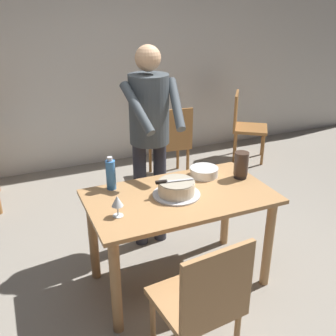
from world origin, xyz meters
TOP-DOWN VIEW (x-y plane):
  - ground_plane at (0.00, 0.00)m, footprint 14.00×14.00m
  - back_wall at (0.00, 2.65)m, footprint 10.00×0.12m
  - main_dining_table at (0.00, 0.00)m, footprint 1.32×0.75m
  - cake_on_platter at (-0.03, 0.01)m, footprint 0.34×0.34m
  - cake_knife at (-0.10, 0.02)m, footprint 0.27×0.06m
  - plate_stack at (0.31, 0.22)m, footprint 0.22×0.22m
  - wine_glass_near at (-0.49, -0.11)m, footprint 0.08×0.08m
  - water_bottle at (-0.42, 0.29)m, footprint 0.07×0.07m
  - hurricane_lamp at (0.55, 0.07)m, footprint 0.11×0.11m
  - person_cutting_cake at (-0.00, 0.59)m, footprint 0.47×0.55m
  - chair_near_side at (-0.21, -0.75)m, footprint 0.48×0.48m
  - background_chair_0 at (1.87, 1.95)m, footprint 0.61×0.61m
  - background_chair_1 at (0.70, 1.74)m, footprint 0.48×0.48m

SIDE VIEW (x-z plane):
  - ground_plane at x=0.00m, z-range 0.00..0.00m
  - chair_near_side at x=-0.21m, z-range 0.04..0.94m
  - background_chair_0 at x=1.87m, z-range 0.04..0.94m
  - background_chair_1 at x=0.70m, z-range 0.04..0.94m
  - main_dining_table at x=0.00m, z-range 0.24..0.99m
  - plate_stack at x=0.31m, z-range 0.75..0.82m
  - cake_on_platter at x=-0.03m, z-range 0.75..0.86m
  - wine_glass_near at x=-0.49m, z-range 0.78..0.92m
  - hurricane_lamp at x=0.55m, z-range 0.75..0.96m
  - water_bottle at x=-0.42m, z-range 0.74..0.99m
  - cake_knife at x=-0.10m, z-range 0.86..0.88m
  - person_cutting_cake at x=0.00m, z-range 0.22..1.94m
  - back_wall at x=0.00m, z-range 0.00..2.70m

